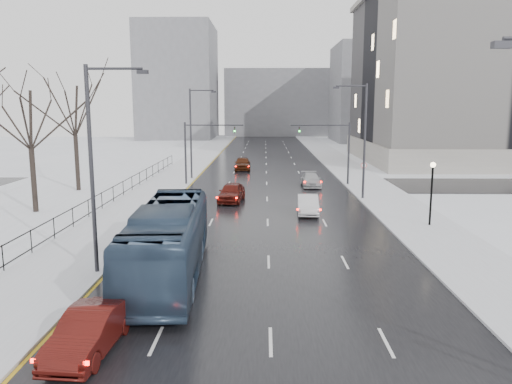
# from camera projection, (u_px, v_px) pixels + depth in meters

# --- Properties ---
(road) EXTENTS (16.00, 150.00, 0.04)m
(road) POSITION_uv_depth(u_px,v_px,m) (266.00, 170.00, 63.64)
(road) COLOR black
(road) RESTS_ON ground
(cross_road) EXTENTS (130.00, 10.00, 0.04)m
(cross_road) POSITION_uv_depth(u_px,v_px,m) (267.00, 185.00, 51.82)
(cross_road) COLOR black
(cross_road) RESTS_ON ground
(sidewalk_left) EXTENTS (5.00, 150.00, 0.16)m
(sidewalk_left) POSITION_uv_depth(u_px,v_px,m) (184.00, 170.00, 63.81)
(sidewalk_left) COLOR silver
(sidewalk_left) RESTS_ON ground
(sidewalk_right) EXTENTS (5.00, 150.00, 0.16)m
(sidewalk_right) POSITION_uv_depth(u_px,v_px,m) (349.00, 170.00, 63.45)
(sidewalk_right) COLOR silver
(sidewalk_right) RESTS_ON ground
(park_strip) EXTENTS (14.00, 150.00, 0.12)m
(park_strip) POSITION_uv_depth(u_px,v_px,m) (111.00, 170.00, 63.98)
(park_strip) COLOR white
(park_strip) RESTS_ON ground
(tree_park_d) EXTENTS (8.75, 8.75, 12.50)m
(tree_park_d) POSITION_uv_depth(u_px,v_px,m) (36.00, 213.00, 38.33)
(tree_park_d) COLOR black
(tree_park_d) RESTS_ON ground
(tree_park_e) EXTENTS (9.45, 9.45, 13.50)m
(tree_park_e) POSITION_uv_depth(u_px,v_px,m) (79.00, 191.00, 48.19)
(tree_park_e) COLOR black
(tree_park_e) RESTS_ON ground
(iron_fence) EXTENTS (0.06, 70.00, 1.30)m
(iron_fence) POSITION_uv_depth(u_px,v_px,m) (78.00, 213.00, 34.15)
(iron_fence) COLOR black
(iron_fence) RESTS_ON sidewalk_left
(streetlight_r_mid) EXTENTS (2.95, 0.25, 10.00)m
(streetlight_r_mid) POSITION_uv_depth(u_px,v_px,m) (362.00, 136.00, 42.84)
(streetlight_r_mid) COLOR #2D2D33
(streetlight_r_mid) RESTS_ON ground
(streetlight_l_near) EXTENTS (2.95, 0.25, 10.00)m
(streetlight_l_near) POSITION_uv_depth(u_px,v_px,m) (96.00, 160.00, 23.42)
(streetlight_l_near) COLOR #2D2D33
(streetlight_l_near) RESTS_ON ground
(streetlight_l_far) EXTENTS (2.95, 0.25, 10.00)m
(streetlight_l_far) POSITION_uv_depth(u_px,v_px,m) (193.00, 129.00, 54.95)
(streetlight_l_far) COLOR #2D2D33
(streetlight_l_far) RESTS_ON ground
(lamppost_r_mid) EXTENTS (0.36, 0.36, 4.28)m
(lamppost_r_mid) POSITION_uv_depth(u_px,v_px,m) (432.00, 184.00, 33.40)
(lamppost_r_mid) COLOR black
(lamppost_r_mid) RESTS_ON sidewalk_right
(mast_signal_right) EXTENTS (6.10, 0.33, 6.50)m
(mast_signal_right) POSITION_uv_depth(u_px,v_px,m) (338.00, 146.00, 51.00)
(mast_signal_right) COLOR #2D2D33
(mast_signal_right) RESTS_ON ground
(mast_signal_left) EXTENTS (6.10, 0.33, 6.50)m
(mast_signal_left) POSITION_uv_depth(u_px,v_px,m) (196.00, 146.00, 51.25)
(mast_signal_left) COLOR #2D2D33
(mast_signal_left) RESTS_ON ground
(no_uturn_sign) EXTENTS (0.60, 0.06, 2.70)m
(no_uturn_sign) POSITION_uv_depth(u_px,v_px,m) (364.00, 168.00, 47.33)
(no_uturn_sign) COLOR #2D2D33
(no_uturn_sign) RESTS_ON sidewalk_right
(civic_building) EXTENTS (41.00, 31.00, 24.80)m
(civic_building) POSITION_uv_depth(u_px,v_px,m) (505.00, 85.00, 72.96)
(civic_building) COLOR gray
(civic_building) RESTS_ON ground
(bldg_far_right) EXTENTS (24.00, 20.00, 22.00)m
(bldg_far_right) POSITION_uv_depth(u_px,v_px,m) (386.00, 93.00, 115.49)
(bldg_far_right) COLOR slate
(bldg_far_right) RESTS_ON ground
(bldg_far_left) EXTENTS (18.00, 22.00, 28.00)m
(bldg_far_left) POSITION_uv_depth(u_px,v_px,m) (179.00, 82.00, 125.68)
(bldg_far_left) COLOR slate
(bldg_far_left) RESTS_ON ground
(bldg_far_center) EXTENTS (30.00, 18.00, 18.00)m
(bldg_far_center) POSITION_uv_depth(u_px,v_px,m) (280.00, 103.00, 140.87)
(bldg_far_center) COLOR slate
(bldg_far_center) RESTS_ON ground
(sedan_left_near) EXTENTS (1.89, 4.57, 1.47)m
(sedan_left_near) POSITION_uv_depth(u_px,v_px,m) (89.00, 331.00, 16.49)
(sedan_left_near) COLOR #450F0B
(sedan_left_near) RESTS_ON road
(bus) EXTENTS (3.63, 12.68, 3.49)m
(bus) POSITION_uv_depth(u_px,v_px,m) (168.00, 241.00, 23.65)
(bus) COLOR #2E4159
(bus) RESTS_ON road
(sedan_center_near) EXTENTS (2.41, 4.94, 1.62)m
(sedan_center_near) POSITION_uv_depth(u_px,v_px,m) (232.00, 192.00, 42.59)
(sedan_center_near) COLOR #50130D
(sedan_center_near) RESTS_ON road
(sedan_right_near) EXTENTS (1.72, 4.45, 1.45)m
(sedan_right_near) POSITION_uv_depth(u_px,v_px,m) (308.00, 204.00, 37.75)
(sedan_right_near) COLOR silver
(sedan_right_near) RESTS_ON road
(sedan_right_far) EXTENTS (1.95, 4.67, 1.35)m
(sedan_right_far) POSITION_uv_depth(u_px,v_px,m) (311.00, 180.00, 50.76)
(sedan_right_far) COLOR #A6A7A9
(sedan_right_far) RESTS_ON road
(sedan_center_far) EXTENTS (2.13, 5.02, 1.69)m
(sedan_center_far) POSITION_uv_depth(u_px,v_px,m) (243.00, 163.00, 63.71)
(sedan_center_far) COLOR #411A0B
(sedan_center_far) RESTS_ON road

